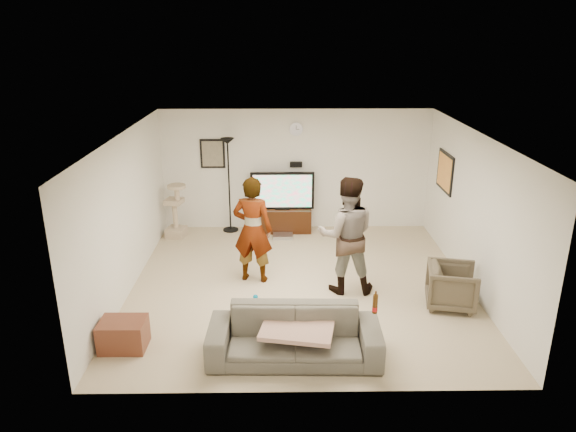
{
  "coord_description": "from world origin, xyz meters",
  "views": [
    {
      "loc": [
        -0.31,
        -7.92,
        4.01
      ],
      "look_at": [
        -0.2,
        0.2,
        1.14
      ],
      "focal_mm": 33.21,
      "sensor_mm": 36.0,
      "label": 1
    }
  ],
  "objects_px": {
    "floor_lamp": "(229,186)",
    "sofa": "(294,335)",
    "armchair": "(452,286)",
    "tv": "(282,191)",
    "beer_bottle": "(375,304)",
    "tv_stand": "(282,220)",
    "person_right": "(346,235)",
    "cat_tree": "(175,211)",
    "person_left": "(253,230)",
    "side_table": "(123,334)"
  },
  "relations": [
    {
      "from": "tv",
      "to": "armchair",
      "type": "xyz_separation_m",
      "value": [
        2.55,
        -3.23,
        -0.55
      ]
    },
    {
      "from": "tv",
      "to": "beer_bottle",
      "type": "distance_m",
      "value": 4.69
    },
    {
      "from": "tv",
      "to": "person_right",
      "type": "relative_size",
      "value": 0.69
    },
    {
      "from": "armchair",
      "to": "side_table",
      "type": "distance_m",
      "value": 4.79
    },
    {
      "from": "beer_bottle",
      "to": "armchair",
      "type": "bearing_deg",
      "value": 43.12
    },
    {
      "from": "tv_stand",
      "to": "cat_tree",
      "type": "relative_size",
      "value": 1.06
    },
    {
      "from": "person_left",
      "to": "beer_bottle",
      "type": "height_order",
      "value": "person_left"
    },
    {
      "from": "floor_lamp",
      "to": "cat_tree",
      "type": "xyz_separation_m",
      "value": [
        -1.07,
        -0.36,
        -0.42
      ]
    },
    {
      "from": "floor_lamp",
      "to": "person_right",
      "type": "bearing_deg",
      "value": -52.6
    },
    {
      "from": "tv",
      "to": "person_left",
      "type": "height_order",
      "value": "person_left"
    },
    {
      "from": "tv_stand",
      "to": "side_table",
      "type": "distance_m",
      "value": 4.8
    },
    {
      "from": "sofa",
      "to": "side_table",
      "type": "bearing_deg",
      "value": 175.13
    },
    {
      "from": "cat_tree",
      "to": "person_left",
      "type": "bearing_deg",
      "value": -49.82
    },
    {
      "from": "beer_bottle",
      "to": "armchair",
      "type": "relative_size",
      "value": 0.34
    },
    {
      "from": "tv_stand",
      "to": "side_table",
      "type": "height_order",
      "value": "tv_stand"
    },
    {
      "from": "tv_stand",
      "to": "tv",
      "type": "xyz_separation_m",
      "value": [
        0.0,
        0.0,
        0.63
      ]
    },
    {
      "from": "person_left",
      "to": "sofa",
      "type": "relative_size",
      "value": 0.82
    },
    {
      "from": "tv",
      "to": "beer_bottle",
      "type": "height_order",
      "value": "tv"
    },
    {
      "from": "floor_lamp",
      "to": "armchair",
      "type": "bearing_deg",
      "value": -42.06
    },
    {
      "from": "beer_bottle",
      "to": "cat_tree",
      "type": "bearing_deg",
      "value": 127.89
    },
    {
      "from": "tv_stand",
      "to": "person_left",
      "type": "bearing_deg",
      "value": -102.23
    },
    {
      "from": "cat_tree",
      "to": "sofa",
      "type": "bearing_deg",
      "value": -61.6
    },
    {
      "from": "tv_stand",
      "to": "person_right",
      "type": "xyz_separation_m",
      "value": [
        0.99,
        -2.68,
        0.7
      ]
    },
    {
      "from": "tv",
      "to": "person_right",
      "type": "bearing_deg",
      "value": -69.65
    },
    {
      "from": "tv",
      "to": "person_right",
      "type": "height_order",
      "value": "person_right"
    },
    {
      "from": "person_left",
      "to": "side_table",
      "type": "distance_m",
      "value": 2.68
    },
    {
      "from": "floor_lamp",
      "to": "beer_bottle",
      "type": "xyz_separation_m",
      "value": [
        2.23,
        -4.6,
        -0.21
      ]
    },
    {
      "from": "tv_stand",
      "to": "floor_lamp",
      "type": "relative_size",
      "value": 0.61
    },
    {
      "from": "floor_lamp",
      "to": "sofa",
      "type": "xyz_separation_m",
      "value": [
        1.22,
        -4.6,
        -0.66
      ]
    },
    {
      "from": "tv_stand",
      "to": "sofa",
      "type": "relative_size",
      "value": 0.54
    },
    {
      "from": "tv_stand",
      "to": "armchair",
      "type": "height_order",
      "value": "armchair"
    },
    {
      "from": "floor_lamp",
      "to": "person_left",
      "type": "distance_m",
      "value": 2.41
    },
    {
      "from": "tv_stand",
      "to": "side_table",
      "type": "bearing_deg",
      "value": -116.21
    },
    {
      "from": "tv_stand",
      "to": "beer_bottle",
      "type": "relative_size",
      "value": 4.73
    },
    {
      "from": "cat_tree",
      "to": "sofa",
      "type": "distance_m",
      "value": 4.82
    },
    {
      "from": "floor_lamp",
      "to": "beer_bottle",
      "type": "distance_m",
      "value": 5.11
    },
    {
      "from": "tv",
      "to": "armchair",
      "type": "distance_m",
      "value": 4.15
    },
    {
      "from": "person_right",
      "to": "side_table",
      "type": "relative_size",
      "value": 3.17
    },
    {
      "from": "sofa",
      "to": "armchair",
      "type": "bearing_deg",
      "value": 30.1
    },
    {
      "from": "side_table",
      "to": "sofa",
      "type": "bearing_deg",
      "value": -6.34
    },
    {
      "from": "tv_stand",
      "to": "side_table",
      "type": "xyz_separation_m",
      "value": [
        -2.12,
        -4.3,
        -0.05
      ]
    },
    {
      "from": "person_right",
      "to": "beer_bottle",
      "type": "distance_m",
      "value": 1.89
    },
    {
      "from": "side_table",
      "to": "tv_stand",
      "type": "bearing_deg",
      "value": 63.79
    },
    {
      "from": "person_left",
      "to": "tv_stand",
      "type": "bearing_deg",
      "value": -90.76
    },
    {
      "from": "tv",
      "to": "armchair",
      "type": "relative_size",
      "value": 1.79
    },
    {
      "from": "tv",
      "to": "side_table",
      "type": "xyz_separation_m",
      "value": [
        -2.12,
        -4.3,
        -0.68
      ]
    },
    {
      "from": "tv_stand",
      "to": "tv",
      "type": "bearing_deg",
      "value": 0.0
    },
    {
      "from": "floor_lamp",
      "to": "sofa",
      "type": "height_order",
      "value": "floor_lamp"
    },
    {
      "from": "person_left",
      "to": "armchair",
      "type": "distance_m",
      "value": 3.24
    },
    {
      "from": "tv_stand",
      "to": "sofa",
      "type": "bearing_deg",
      "value": -88.35
    }
  ]
}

